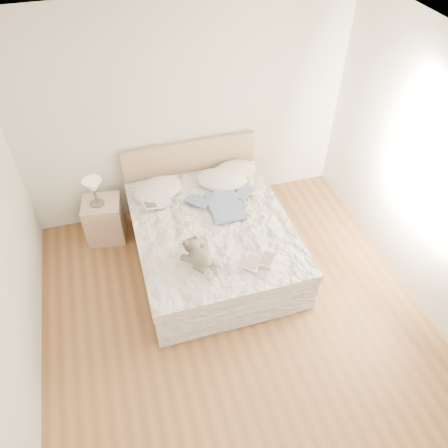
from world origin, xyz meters
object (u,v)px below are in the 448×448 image
at_px(bed, 211,237).
at_px(nightstand, 104,220).
at_px(photo_book, 157,203).
at_px(childrens_book, 260,261).
at_px(teddy_bear, 200,263).
at_px(table_lamp, 93,187).

bearing_deg(bed, nightstand, 149.70).
xyz_separation_m(photo_book, childrens_book, (0.85, -1.20, 0.00)).
bearing_deg(teddy_bear, bed, 46.40).
distance_m(table_lamp, childrens_book, 2.11).
relative_size(childrens_book, teddy_bear, 0.85).
bearing_deg(photo_book, bed, -44.88).
height_order(bed, nightstand, bed).
distance_m(photo_book, childrens_book, 1.47).
bearing_deg(bed, childrens_book, -68.38).
height_order(nightstand, childrens_book, childrens_book).
xyz_separation_m(table_lamp, childrens_book, (1.52, -1.45, -0.18)).
bearing_deg(teddy_bear, photo_book, 83.76).
distance_m(photo_book, teddy_bear, 1.09).
relative_size(bed, table_lamp, 6.06).
bearing_deg(nightstand, photo_book, -22.98).
relative_size(table_lamp, childrens_book, 1.09).
distance_m(table_lamp, photo_book, 0.74).
bearing_deg(nightstand, teddy_bear, -56.10).
relative_size(bed, teddy_bear, 5.61).
xyz_separation_m(nightstand, photo_book, (0.64, -0.27, 0.35)).
relative_size(photo_book, teddy_bear, 0.85).
bearing_deg(nightstand, bed, -30.30).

